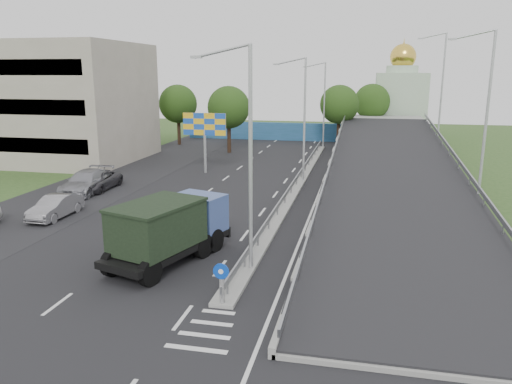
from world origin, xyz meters
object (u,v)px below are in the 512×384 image
(lamp_post_far, at_px, (323,100))
(lamp_post_near, at_px, (246,148))
(parked_car_c, at_px, (97,181))
(parked_car_b, at_px, (55,207))
(parked_car_d, at_px, (86,182))
(church, at_px, (400,99))
(billboard, at_px, (205,128))
(sign_bollard, at_px, (222,283))
(dump_truck, at_px, (170,227))
(lamp_post_mid, at_px, (302,113))

(lamp_post_far, bearing_deg, lamp_post_near, -90.00)
(lamp_post_near, distance_m, parked_car_c, 21.17)
(lamp_post_near, height_order, parked_car_b, lamp_post_near)
(lamp_post_far, distance_m, parked_car_d, 31.96)
(lamp_post_near, xyz_separation_m, parked_car_d, (-15.65, 12.58, -4.95))
(lamp_post_near, bearing_deg, lamp_post_far, 90.00)
(church, bearing_deg, billboard, -120.70)
(lamp_post_near, bearing_deg, sign_bollard, -91.64)
(lamp_post_near, distance_m, dump_truck, 5.70)
(church, xyz_separation_m, billboard, (-19.00, -32.00, -1.12))
(billboard, xyz_separation_m, parked_car_c, (-6.27, -8.38, -3.48))
(dump_truck, relative_size, parked_car_b, 1.74)
(sign_bollard, xyz_separation_m, parked_car_c, (-15.27, 17.45, -0.33))
(billboard, bearing_deg, lamp_post_far, 63.16)
(lamp_post_near, bearing_deg, church, 79.62)
(lamp_post_far, height_order, parked_car_c, lamp_post_far)
(lamp_post_near, height_order, parked_car_c, lamp_post_near)
(church, bearing_deg, parked_car_d, -121.66)
(lamp_post_mid, bearing_deg, lamp_post_far, 90.00)
(parked_car_b, xyz_separation_m, parked_car_d, (-1.69, 6.57, 0.14))
(lamp_post_mid, relative_size, parked_car_b, 2.32)
(parked_car_d, bearing_deg, parked_car_c, 71.68)
(lamp_post_far, relative_size, dump_truck, 1.33)
(lamp_post_near, distance_m, parked_car_d, 20.68)
(parked_car_c, xyz_separation_m, parked_car_d, (-0.27, -1.05, 0.15))
(sign_bollard, relative_size, dump_truck, 0.22)
(dump_truck, bearing_deg, billboard, 121.02)
(sign_bollard, distance_m, parked_car_d, 22.60)
(billboard, bearing_deg, dump_truck, -76.53)
(lamp_post_near, distance_m, lamp_post_mid, 20.00)
(lamp_post_mid, distance_m, parked_car_d, 18.01)
(lamp_post_mid, height_order, lamp_post_far, same)
(lamp_post_far, bearing_deg, church, 54.76)
(lamp_post_far, bearing_deg, billboard, -116.84)
(billboard, height_order, parked_car_c, billboard)
(lamp_post_near, height_order, parked_car_d, lamp_post_near)
(lamp_post_near, xyz_separation_m, lamp_post_mid, (0.00, 20.00, 0.00))
(dump_truck, bearing_deg, parked_car_c, 148.54)
(sign_bollard, distance_m, church, 58.84)
(church, relative_size, billboard, 2.51)
(lamp_post_far, distance_m, parked_car_c, 30.96)
(parked_car_d, bearing_deg, lamp_post_mid, 21.61)
(lamp_post_mid, distance_m, church, 35.41)
(lamp_post_far, xyz_separation_m, dump_truck, (-3.95, -39.52, -4.07))
(lamp_post_mid, bearing_deg, parked_car_c, -157.48)
(lamp_post_mid, bearing_deg, parked_car_b, -134.92)
(lamp_post_far, height_order, parked_car_b, lamp_post_far)
(parked_car_d, bearing_deg, parked_car_b, -79.31)
(lamp_post_mid, xyz_separation_m, billboard, (-9.11, 2.00, -1.62))
(lamp_post_near, relative_size, parked_car_c, 1.98)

